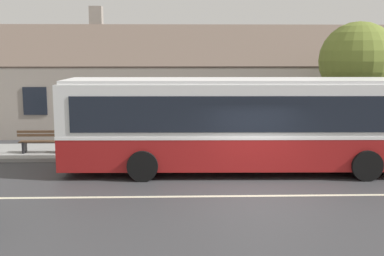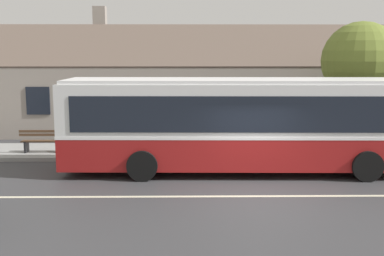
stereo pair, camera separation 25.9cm
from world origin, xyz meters
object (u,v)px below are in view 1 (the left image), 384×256
object	(u,v)px
street_tree_primary	(358,61)
bus_stop_sign	(380,116)
bench_by_building	(41,142)
transit_bus	(245,122)

from	to	relation	value
street_tree_primary	bus_stop_sign	distance (m)	2.86
street_tree_primary	bus_stop_sign	size ratio (longest dim) A/B	2.24
bench_by_building	street_tree_primary	distance (m)	13.50
transit_bus	bus_stop_sign	size ratio (longest dim) A/B	5.19
transit_bus	street_tree_primary	size ratio (longest dim) A/B	2.31
transit_bus	street_tree_primary	xyz separation A→B (m)	(5.35, 4.05, 1.99)
bench_by_building	street_tree_primary	size ratio (longest dim) A/B	0.32
transit_bus	bench_by_building	world-z (taller)	transit_bus
bench_by_building	bus_stop_sign	world-z (taller)	bus_stop_sign
bench_by_building	transit_bus	bearing A→B (deg)	-18.76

